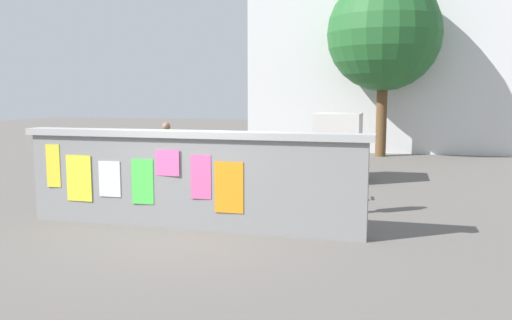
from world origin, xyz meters
TOP-DOWN VIEW (x-y plane):
  - ground at (0.00, 8.00)m, footprint 60.00×60.00m
  - poster_wall at (-0.01, -0.00)m, footprint 6.36×0.42m
  - auto_rickshaw_truck at (1.00, 5.87)m, footprint 3.61×1.52m
  - motorcycle at (-0.65, 2.45)m, footprint 1.89×0.58m
  - bicycle_near at (1.67, 2.89)m, footprint 1.71×0.44m
  - bicycle_far at (-2.49, 1.79)m, footprint 1.67×0.54m
  - person_walking at (-2.44, 4.40)m, footprint 0.42×0.42m
  - person_bystander at (2.50, 1.74)m, footprint 0.48×0.48m
  - tree_roadside at (2.98, 11.92)m, footprint 4.24×4.24m
  - building_background at (3.90, 16.38)m, footprint 13.27×7.12m

SIDE VIEW (x-z plane):
  - ground at x=0.00m, z-range 0.00..0.00m
  - bicycle_near at x=1.67m, z-range -0.11..0.84m
  - bicycle_far at x=-2.49m, z-range -0.11..0.84m
  - motorcycle at x=-0.65m, z-range 0.03..0.90m
  - poster_wall at x=-0.01m, z-range 0.02..1.76m
  - auto_rickshaw_truck at x=1.00m, z-range -0.02..1.83m
  - person_walking at x=-2.44m, z-range 0.18..1.80m
  - person_bystander at x=2.50m, z-range 0.18..1.80m
  - building_background at x=3.90m, z-range 0.02..7.62m
  - tree_roadside at x=2.98m, z-range 1.22..7.94m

